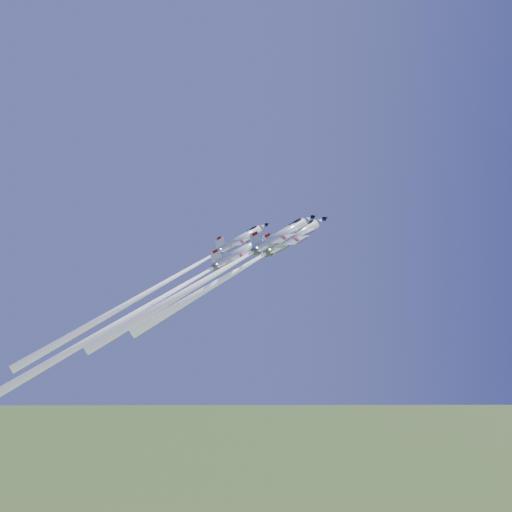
{
  "coord_description": "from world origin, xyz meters",
  "views": [
    {
      "loc": [
        -0.74,
        -120.25,
        70.63
      ],
      "look_at": [
        0.0,
        0.0,
        81.46
      ],
      "focal_mm": 40.0,
      "sensor_mm": 36.0,
      "label": 1
    }
  ],
  "objects_px": {
    "jet_lead": "(244,267)",
    "jet_left": "(161,285)",
    "jet_slot": "(147,307)",
    "jet_right": "(219,272)"
  },
  "relations": [
    {
      "from": "jet_lead",
      "to": "jet_slot",
      "type": "height_order",
      "value": "jet_lead"
    },
    {
      "from": "jet_right",
      "to": "jet_left",
      "type": "bearing_deg",
      "value": -158.23
    },
    {
      "from": "jet_lead",
      "to": "jet_left",
      "type": "height_order",
      "value": "jet_lead"
    },
    {
      "from": "jet_left",
      "to": "jet_right",
      "type": "distance_m",
      "value": 17.08
    },
    {
      "from": "jet_slot",
      "to": "jet_left",
      "type": "bearing_deg",
      "value": 145.96
    },
    {
      "from": "jet_lead",
      "to": "jet_left",
      "type": "distance_m",
      "value": 17.96
    },
    {
      "from": "jet_left",
      "to": "jet_right",
      "type": "relative_size",
      "value": 1.15
    },
    {
      "from": "jet_left",
      "to": "jet_slot",
      "type": "xyz_separation_m",
      "value": [
        -1.09,
        -9.36,
        -4.54
      ]
    },
    {
      "from": "jet_lead",
      "to": "jet_right",
      "type": "height_order",
      "value": "jet_lead"
    },
    {
      "from": "jet_right",
      "to": "jet_slot",
      "type": "height_order",
      "value": "jet_right"
    }
  ]
}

